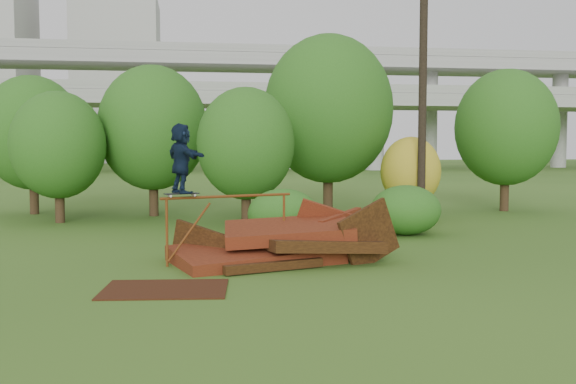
{
  "coord_description": "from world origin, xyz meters",
  "views": [
    {
      "loc": [
        -3.05,
        -13.34,
        2.68
      ],
      "look_at": [
        -0.8,
        2.0,
        1.6
      ],
      "focal_mm": 40.0,
      "sensor_mm": 36.0,
      "label": 1
    }
  ],
  "objects": [
    {
      "name": "flat_plate",
      "position": [
        -3.61,
        -1.22,
        0.01
      ],
      "size": [
        2.46,
        1.86,
        0.03
      ],
      "primitive_type": "cube",
      "rotation": [
        0.0,
        0.0,
        -0.09
      ],
      "color": "#35180B",
      "rests_on": "ground"
    },
    {
      "name": "skateboard",
      "position": [
        -3.34,
        1.29,
        1.64
      ],
      "size": [
        0.81,
        0.45,
        0.08
      ],
      "rotation": [
        0.0,
        0.0,
        0.33
      ],
      "color": "black",
      "rests_on": "grind_rail"
    },
    {
      "name": "tree_3",
      "position": [
        2.33,
        12.13,
        4.22
      ],
      "size": [
        5.2,
        5.2,
        7.21
      ],
      "color": "black",
      "rests_on": "ground"
    },
    {
      "name": "tree_6",
      "position": [
        -9.43,
        13.54,
        3.26
      ],
      "size": [
        3.97,
        3.97,
        5.55
      ],
      "color": "black",
      "rests_on": "ground"
    },
    {
      "name": "ground",
      "position": [
        0.0,
        0.0,
        0.0
      ],
      "size": [
        240.0,
        240.0,
        0.0
      ],
      "primitive_type": "plane",
      "color": "#2D5116",
      "rests_on": "ground"
    },
    {
      "name": "freeway_overpass",
      "position": [
        0.0,
        62.92,
        10.32
      ],
      "size": [
        160.0,
        15.0,
        13.7
      ],
      "color": "gray",
      "rests_on": "ground"
    },
    {
      "name": "tree_1",
      "position": [
        -4.62,
        12.12,
        3.43
      ],
      "size": [
        4.21,
        4.21,
        5.86
      ],
      "color": "black",
      "rests_on": "ground"
    },
    {
      "name": "skater",
      "position": [
        -3.34,
        1.29,
        2.44
      ],
      "size": [
        1.08,
        1.51,
        1.57
      ],
      "primitive_type": "imported",
      "rotation": [
        0.0,
        0.0,
        2.05
      ],
      "color": "#0F1B32",
      "rests_on": "skateboard"
    },
    {
      "name": "tree_5",
      "position": [
        9.88,
        11.97,
        3.51
      ],
      "size": [
        4.23,
        4.23,
        5.95
      ],
      "color": "black",
      "rests_on": "ground"
    },
    {
      "name": "utility_pole",
      "position": [
        4.85,
        8.21,
        4.54
      ],
      "size": [
        1.4,
        0.28,
        8.93
      ],
      "color": "black",
      "rests_on": "ground"
    },
    {
      "name": "shrub_left",
      "position": [
        -0.45,
        5.35,
        0.73
      ],
      "size": [
        2.11,
        1.95,
        1.46
      ],
      "primitive_type": "ellipsoid",
      "color": "#225416",
      "rests_on": "ground"
    },
    {
      "name": "tree_0",
      "position": [
        -7.79,
        10.29,
        2.76
      ],
      "size": [
        3.31,
        3.31,
        4.67
      ],
      "color": "black",
      "rests_on": "ground"
    },
    {
      "name": "tree_4",
      "position": [
        4.9,
        9.48,
        1.79
      ],
      "size": [
        2.23,
        2.23,
        3.08
      ],
      "color": "black",
      "rests_on": "ground"
    },
    {
      "name": "building_right",
      "position": [
        -16.0,
        102.0,
        14.0
      ],
      "size": [
        14.0,
        14.0,
        28.0
      ],
      "primitive_type": "cube",
      "color": "#9E9E99",
      "rests_on": "ground"
    },
    {
      "name": "scrap_pile",
      "position": [
        -1.07,
        1.47,
        0.39
      ],
      "size": [
        5.54,
        3.28,
        1.83
      ],
      "color": "#48190C",
      "rests_on": "ground"
    },
    {
      "name": "shrub_right",
      "position": [
        3.35,
        5.45,
        0.77
      ],
      "size": [
        2.16,
        1.98,
        1.53
      ],
      "primitive_type": "ellipsoid",
      "color": "#225416",
      "rests_on": "ground"
    },
    {
      "name": "grind_rail",
      "position": [
        -2.28,
        1.65,
        1.19
      ],
      "size": [
        3.09,
        1.11,
        1.57
      ],
      "color": "#63350F",
      "rests_on": "ground"
    },
    {
      "name": "tree_2",
      "position": [
        -1.28,
        8.72,
        2.8
      ],
      "size": [
        3.37,
        3.37,
        4.75
      ],
      "color": "black",
      "rests_on": "ground"
    }
  ]
}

